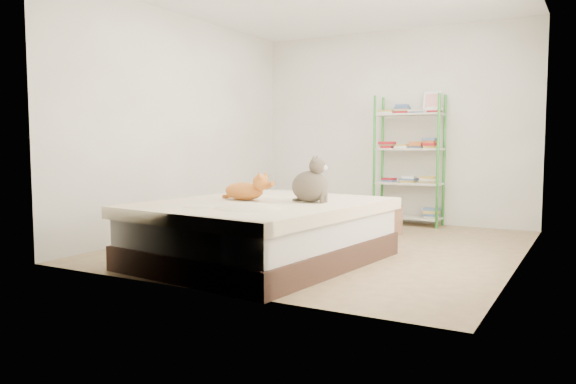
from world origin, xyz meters
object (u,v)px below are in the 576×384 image
Objects in this scene: cardboard_box at (375,218)px; grey_cat at (310,180)px; white_bin at (286,203)px; shelf_unit at (409,158)px; bed at (262,232)px; orange_cat at (244,189)px.

grey_cat is at bearing -57.03° from cardboard_box.
shelf_unit is at bearing 3.65° from white_bin.
bed reaches higher than white_bin.
grey_cat is (0.63, 0.12, 0.10)m from orange_cat.
bed is 3.09m from white_bin.
orange_cat is 2.96m from shelf_unit.
grey_cat is 1.95m from cardboard_box.
bed is at bearing 105.99° from grey_cat.
bed is 5.90× the size of white_bin.
bed is 3.49× the size of cardboard_box.
shelf_unit is 1.92m from white_bin.
cardboard_box is at bearing 87.17° from bed.
orange_cat is 0.65m from grey_cat.
bed is 1.35× the size of shelf_unit.
orange_cat is 2.12m from cardboard_box.
orange_cat is 0.76× the size of cardboard_box.
grey_cat is 0.60× the size of cardboard_box.
grey_cat is 3.19m from white_bin.
orange_cat is at bearing -74.77° from cardboard_box.
orange_cat reaches higher than cardboard_box.
white_bin is (-1.71, 2.63, -0.55)m from grey_cat.
bed is 4.57× the size of orange_cat.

